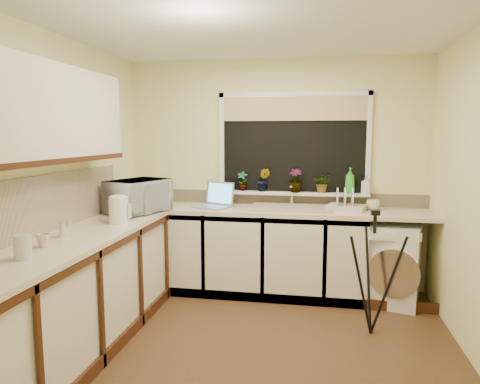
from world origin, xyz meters
The scene contains 33 objects.
floor centered at (0.00, 0.00, 0.00)m, with size 3.20×3.20×0.00m, color brown.
ceiling centered at (0.00, 0.00, 2.45)m, with size 3.20×3.20×0.00m, color white.
wall_back centered at (0.00, 1.50, 1.23)m, with size 3.20×3.20×0.00m, color #ECE79D.
wall_front centered at (0.00, -1.50, 1.23)m, with size 3.20×3.20×0.00m, color #ECE79D.
wall_left centered at (-1.60, 0.00, 1.23)m, with size 3.00×3.00×0.00m, color #ECE79D.
base_cabinet_back centered at (-0.33, 1.20, 0.43)m, with size 2.55×0.60×0.86m, color silver.
base_cabinet_left centered at (-1.30, -0.30, 0.43)m, with size 0.54×2.40×0.86m, color silver.
worktop_back centered at (0.00, 1.20, 0.88)m, with size 3.20×0.60×0.04m, color beige.
worktop_left centered at (-1.30, -0.30, 0.88)m, with size 0.60×2.40×0.04m, color beige.
upper_cabinet centered at (-1.44, -0.45, 1.80)m, with size 0.28×1.90×0.70m, color silver.
splashback_left centered at (-1.59, -0.30, 1.12)m, with size 0.02×2.40×0.45m, color beige.
splashback_back centered at (0.00, 1.49, 0.97)m, with size 3.20×0.02×0.14m, color beige.
window_glass centered at (0.20, 1.49, 1.55)m, with size 1.50×0.02×1.00m, color black.
window_blind centered at (0.20, 1.46, 1.92)m, with size 1.50×0.02×0.25m, color tan.
windowsill centered at (0.20, 1.43, 1.04)m, with size 1.60×0.14×0.03m, color white.
sink centered at (0.20, 1.20, 0.91)m, with size 0.82×0.46×0.03m, color tan.
faucet centered at (0.20, 1.38, 1.02)m, with size 0.03×0.03×0.24m, color silver.
washing_machine centered at (1.18, 1.17, 0.40)m, with size 0.56×0.54×0.80m, color silver.
laptop centered at (-0.59, 1.19, 0.97)m, with size 0.44×0.41×0.26m.
kettle centered at (-1.21, 0.23, 1.01)m, with size 0.17×0.17×0.22m, color white.
dish_rack centered at (0.75, 1.22, 0.93)m, with size 0.36×0.27×0.05m, color beige.
tripod centered at (0.93, 0.40, 0.52)m, with size 0.51×0.51×1.05m, color black, non-canonical shape.
glass_jug centered at (-1.29, -0.91, 0.98)m, with size 0.10×0.10×0.15m, color silver.
steel_jar centered at (-1.37, -0.33, 0.96)m, with size 0.09×0.09×0.12m, color silver.
microwave centered at (-1.25, 0.74, 1.06)m, with size 0.58×0.39×0.32m, color silver.
plant_a centered at (-0.34, 1.41, 1.16)m, with size 0.11×0.08×0.21m, color #999999.
plant_b centered at (-0.11, 1.41, 1.17)m, with size 0.14×0.11×0.25m, color #999999.
plant_c centered at (0.23, 1.39, 1.18)m, with size 0.14×0.14×0.25m, color #999999.
plant_d centered at (0.52, 1.41, 1.15)m, with size 0.18×0.15×0.20m, color #999999.
soap_bottle_green centered at (0.79, 1.41, 1.18)m, with size 0.10×0.10×0.27m, color green.
soap_bottle_clear centered at (0.96, 1.42, 1.14)m, with size 0.08×0.09×0.19m, color #999999.
cup_back centered at (1.02, 1.29, 0.95)m, with size 0.13×0.13×0.10m, color beige.
cup_left centered at (-1.35, -0.62, 0.94)m, with size 0.10×0.10×0.09m, color beige.
Camera 1 is at (0.47, -3.23, 1.65)m, focal length 32.80 mm.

